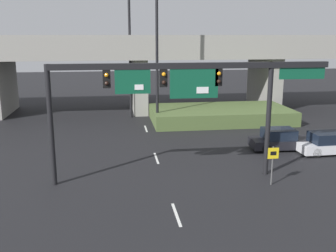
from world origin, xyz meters
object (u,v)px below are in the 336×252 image
parked_sedan_near_right (280,140)px  parked_sedan_mid_right (328,144)px  signal_gantry (182,86)px  highway_light_pole_near (157,41)px  speed_limit_sign (273,160)px  highway_light_pole_far (130,39)px

parked_sedan_near_right → parked_sedan_mid_right: size_ratio=1.00×
signal_gantry → highway_light_pole_near: (0.07, 13.04, 2.15)m
speed_limit_sign → highway_light_pole_far: 21.15m
highway_light_pole_near → parked_sedan_mid_right: (10.71, -9.65, -6.73)m
signal_gantry → parked_sedan_mid_right: 12.19m
highway_light_pole_near → parked_sedan_near_right: 13.20m
highway_light_pole_far → parked_sedan_near_right: bearing=-51.7°
highway_light_pole_near → parked_sedan_near_right: highway_light_pole_near is taller
highway_light_pole_near → parked_sedan_mid_right: highway_light_pole_near is taller
signal_gantry → highway_light_pole_near: size_ratio=1.09×
signal_gantry → speed_limit_sign: (4.66, -1.66, -3.85)m
highway_light_pole_far → parked_sedan_near_right: (9.95, -12.61, -6.91)m
signal_gantry → speed_limit_sign: signal_gantry is taller
highway_light_pole_far → signal_gantry: bearing=-83.3°
highway_light_pole_near → highway_light_pole_far: size_ratio=0.97×
parked_sedan_mid_right → highway_light_pole_far: bearing=130.8°
highway_light_pole_far → parked_sedan_mid_right: bearing=-47.6°
parked_sedan_near_right → highway_light_pole_near: bearing=136.5°
signal_gantry → highway_light_pole_near: 13.22m
highway_light_pole_near → parked_sedan_near_right: size_ratio=3.28×
highway_light_pole_far → parked_sedan_near_right: 17.49m
speed_limit_sign → signal_gantry: bearing=160.4°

